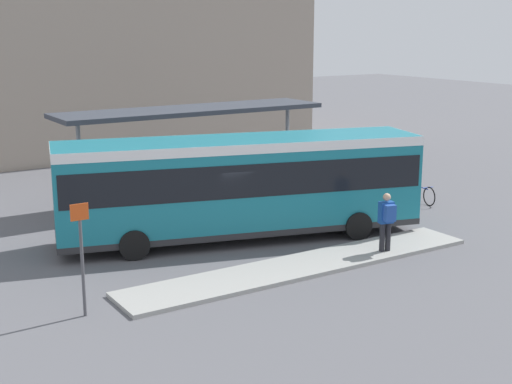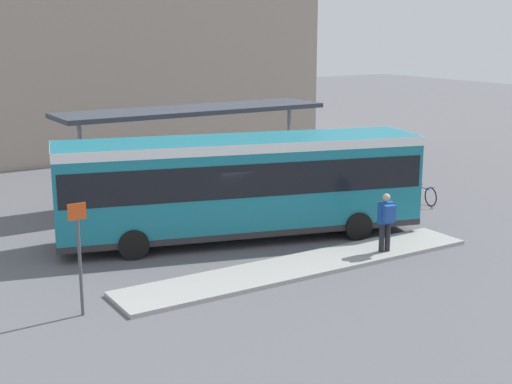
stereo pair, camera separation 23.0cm
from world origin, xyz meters
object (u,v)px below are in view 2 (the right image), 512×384
object	(u,v)px
bicycle_white	(403,192)
platform_sign	(79,254)
potted_planter_near_shelter	(154,205)
city_bus	(241,181)
bicycle_black	(394,187)
pedestrian_waiting	(386,219)
bicycle_blue	(423,194)

from	to	relation	value
bicycle_white	platform_sign	world-z (taller)	platform_sign
bicycle_white	potted_planter_near_shelter	world-z (taller)	potted_planter_near_shelter
bicycle_white	city_bus	bearing A→B (deg)	-75.82
bicycle_black	potted_planter_near_shelter	distance (m)	10.28
bicycle_black	potted_planter_near_shelter	bearing A→B (deg)	85.71
platform_sign	potted_planter_near_shelter	bearing A→B (deg)	54.05
bicycle_black	potted_planter_near_shelter	xyz separation A→B (m)	(-10.20, 1.29, 0.32)
pedestrian_waiting	bicycle_black	xyz separation A→B (m)	(5.69, 5.79, -0.82)
potted_planter_near_shelter	bicycle_white	bearing A→B (deg)	-11.90
city_bus	pedestrian_waiting	distance (m)	4.85
bicycle_blue	bicycle_black	bearing A→B (deg)	-169.44
pedestrian_waiting	bicycle_white	xyz separation A→B (m)	(5.40, 4.98, -0.83)
city_bus	platform_sign	size ratio (longest dim) A/B	4.30
bicycle_white	bicycle_black	distance (m)	0.85
bicycle_blue	potted_planter_near_shelter	size ratio (longest dim) A/B	1.41
bicycle_blue	potted_planter_near_shelter	world-z (taller)	potted_planter_near_shelter
bicycle_black	platform_sign	size ratio (longest dim) A/B	0.55
bicycle_white	bicycle_black	world-z (taller)	bicycle_black
bicycle_white	platform_sign	distance (m)	15.50
pedestrian_waiting	city_bus	bearing A→B (deg)	49.87
bicycle_blue	bicycle_white	world-z (taller)	bicycle_blue
city_bus	potted_planter_near_shelter	size ratio (longest dim) A/B	9.52
bicycle_blue	potted_planter_near_shelter	bearing A→B (deg)	-96.26
city_bus	pedestrian_waiting	size ratio (longest dim) A/B	6.63
bicycle_black	bicycle_white	bearing A→B (deg)	162.72
city_bus	platform_sign	distance (m)	7.43
city_bus	bicycle_white	world-z (taller)	city_bus
bicycle_white	potted_planter_near_shelter	xyz separation A→B (m)	(-9.90, 2.09, 0.33)
bicycle_blue	platform_sign	distance (m)	15.59
city_bus	bicycle_blue	size ratio (longest dim) A/B	6.75
city_bus	platform_sign	bearing A→B (deg)	-136.20
city_bus	platform_sign	xyz separation A→B (m)	(-6.55, -3.49, -0.38)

